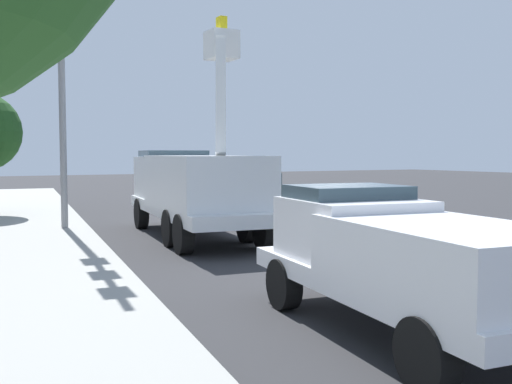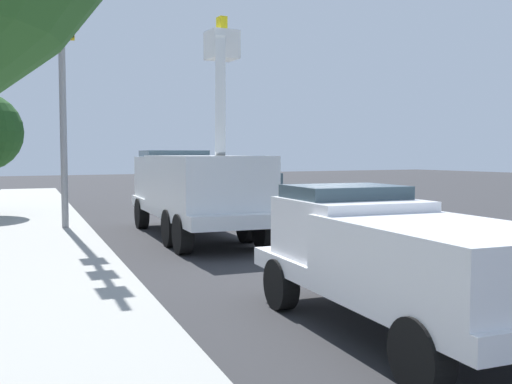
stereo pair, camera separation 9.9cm
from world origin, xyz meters
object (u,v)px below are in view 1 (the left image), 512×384
(passing_minivan, at_px, (252,187))
(traffic_cone_mid_front, at_px, (225,213))
(traffic_signal_mast, at_px, (66,56))
(service_pickup_truck, at_px, (400,257))
(utility_bucket_truck, at_px, (195,185))

(passing_minivan, xyz_separation_m, traffic_cone_mid_front, (-4.69, 3.66, -0.62))
(passing_minivan, bearing_deg, traffic_signal_mast, 123.20)
(service_pickup_truck, bearing_deg, utility_bucket_truck, -6.81)
(traffic_cone_mid_front, distance_m, traffic_signal_mast, 8.11)
(service_pickup_truck, distance_m, traffic_cone_mid_front, 14.31)
(service_pickup_truck, distance_m, traffic_signal_mast, 13.07)
(passing_minivan, bearing_deg, service_pickup_truck, 157.94)
(passing_minivan, distance_m, traffic_cone_mid_front, 5.98)
(traffic_signal_mast, bearing_deg, service_pickup_truck, -169.62)
(service_pickup_truck, xyz_separation_m, passing_minivan, (18.47, -7.48, -0.15))
(utility_bucket_truck, bearing_deg, traffic_cone_mid_front, -38.80)
(utility_bucket_truck, relative_size, service_pickup_truck, 1.45)
(passing_minivan, height_order, traffic_signal_mast, traffic_signal_mast)
(service_pickup_truck, height_order, passing_minivan, service_pickup_truck)
(traffic_signal_mast, bearing_deg, passing_minivan, -56.80)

